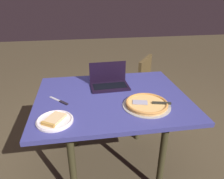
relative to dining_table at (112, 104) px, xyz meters
The scene contains 7 objects.
ground_plane 0.69m from the dining_table, ahead, with size 12.00×12.00×0.00m, color #4E412C.
dining_table is the anchor object (origin of this frame).
laptop 0.24m from the dining_table, 92.68° to the right, with size 0.36×0.23×0.21m.
pizza_plate 0.56m from the dining_table, 35.60° to the left, with size 0.25×0.25×0.04m.
pizza_tray 0.34m from the dining_table, 139.96° to the left, with size 0.38×0.38×0.04m.
table_knife 0.44m from the dining_table, ahead, with size 0.16×0.17×0.01m.
chair_near 1.00m from the dining_table, 117.28° to the right, with size 0.60×0.60×0.84m.
Camera 1 is at (0.25, 1.57, 1.60)m, focal length 33.60 mm.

